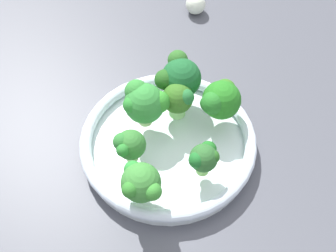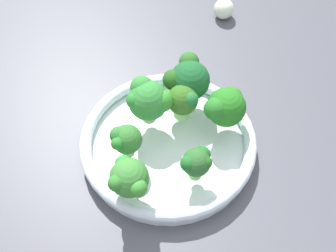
{
  "view_description": "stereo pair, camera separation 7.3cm",
  "coord_description": "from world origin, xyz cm",
  "px_view_note": "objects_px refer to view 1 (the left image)",
  "views": [
    {
      "loc": [
        -39.94,
        5.5,
        65.56
      ],
      "look_at": [
        3.9,
        3.98,
        6.61
      ],
      "focal_mm": 50.28,
      "sensor_mm": 36.0,
      "label": 1
    },
    {
      "loc": [
        -39.58,
        -1.83,
        65.56
      ],
      "look_at": [
        3.9,
        3.98,
        6.61
      ],
      "focal_mm": 50.28,
      "sensor_mm": 36.0,
      "label": 2
    }
  ],
  "objects_px": {
    "broccoli_floret_0": "(144,102)",
    "broccoli_floret_2": "(129,147)",
    "broccoli_floret_3": "(179,98)",
    "broccoli_floret_4": "(204,158)",
    "broccoli_floret_1": "(220,100)",
    "bowl": "(168,143)",
    "broccoli_floret_5": "(141,183)",
    "garlic_bulb": "(196,4)",
    "broccoli_floret_6": "(179,77)"
  },
  "relations": [
    {
      "from": "broccoli_floret_0",
      "to": "broccoli_floret_2",
      "type": "height_order",
      "value": "broccoli_floret_0"
    },
    {
      "from": "broccoli_floret_3",
      "to": "broccoli_floret_4",
      "type": "xyz_separation_m",
      "value": [
        -0.11,
        -0.03,
        -0.0
      ]
    },
    {
      "from": "broccoli_floret_1",
      "to": "bowl",
      "type": "bearing_deg",
      "value": 116.58
    },
    {
      "from": "broccoli_floret_5",
      "to": "broccoli_floret_4",
      "type": "bearing_deg",
      "value": -66.27
    },
    {
      "from": "bowl",
      "to": "broccoli_floret_2",
      "type": "height_order",
      "value": "broccoli_floret_2"
    },
    {
      "from": "broccoli_floret_1",
      "to": "garlic_bulb",
      "type": "distance_m",
      "value": 0.31
    },
    {
      "from": "bowl",
      "to": "garlic_bulb",
      "type": "height_order",
      "value": "garlic_bulb"
    },
    {
      "from": "broccoli_floret_3",
      "to": "broccoli_floret_6",
      "type": "distance_m",
      "value": 0.04
    },
    {
      "from": "broccoli_floret_1",
      "to": "garlic_bulb",
      "type": "bearing_deg",
      "value": 2.82
    },
    {
      "from": "broccoli_floret_5",
      "to": "garlic_bulb",
      "type": "distance_m",
      "value": 0.47
    },
    {
      "from": "broccoli_floret_2",
      "to": "broccoli_floret_5",
      "type": "height_order",
      "value": "broccoli_floret_5"
    },
    {
      "from": "bowl",
      "to": "broccoli_floret_0",
      "type": "xyz_separation_m",
      "value": [
        0.03,
        0.04,
        0.07
      ]
    },
    {
      "from": "broccoli_floret_0",
      "to": "broccoli_floret_6",
      "type": "relative_size",
      "value": 1.01
    },
    {
      "from": "broccoli_floret_4",
      "to": "broccoli_floret_1",
      "type": "bearing_deg",
      "value": -17.82
    },
    {
      "from": "broccoli_floret_2",
      "to": "broccoli_floret_4",
      "type": "relative_size",
      "value": 1.06
    },
    {
      "from": "broccoli_floret_1",
      "to": "broccoli_floret_6",
      "type": "relative_size",
      "value": 0.88
    },
    {
      "from": "broccoli_floret_5",
      "to": "broccoli_floret_6",
      "type": "height_order",
      "value": "broccoli_floret_6"
    },
    {
      "from": "broccoli_floret_1",
      "to": "broccoli_floret_6",
      "type": "xyz_separation_m",
      "value": [
        0.04,
        0.06,
        0.01
      ]
    },
    {
      "from": "broccoli_floret_1",
      "to": "broccoli_floret_4",
      "type": "distance_m",
      "value": 0.11
    },
    {
      "from": "broccoli_floret_0",
      "to": "broccoli_floret_1",
      "type": "bearing_deg",
      "value": -86.03
    },
    {
      "from": "broccoli_floret_6",
      "to": "broccoli_floret_5",
      "type": "bearing_deg",
      "value": 161.7
    },
    {
      "from": "broccoli_floret_0",
      "to": "broccoli_floret_1",
      "type": "height_order",
      "value": "broccoli_floret_0"
    },
    {
      "from": "broccoli_floret_2",
      "to": "broccoli_floret_5",
      "type": "distance_m",
      "value": 0.06
    },
    {
      "from": "bowl",
      "to": "broccoli_floret_6",
      "type": "xyz_separation_m",
      "value": [
        0.09,
        -0.02,
        0.06
      ]
    },
    {
      "from": "broccoli_floret_5",
      "to": "broccoli_floret_6",
      "type": "relative_size",
      "value": 0.85
    },
    {
      "from": "broccoli_floret_3",
      "to": "broccoli_floret_4",
      "type": "bearing_deg",
      "value": -164.63
    },
    {
      "from": "broccoli_floret_4",
      "to": "broccoli_floret_3",
      "type": "bearing_deg",
      "value": 15.37
    },
    {
      "from": "bowl",
      "to": "broccoli_floret_3",
      "type": "distance_m",
      "value": 0.08
    },
    {
      "from": "broccoli_floret_2",
      "to": "broccoli_floret_5",
      "type": "xyz_separation_m",
      "value": [
        -0.06,
        -0.02,
        -0.0
      ]
    },
    {
      "from": "broccoli_floret_4",
      "to": "broccoli_floret_5",
      "type": "distance_m",
      "value": 0.1
    },
    {
      "from": "broccoli_floret_3",
      "to": "garlic_bulb",
      "type": "xyz_separation_m",
      "value": [
        0.3,
        -0.05,
        -0.05
      ]
    },
    {
      "from": "broccoli_floret_1",
      "to": "broccoli_floret_2",
      "type": "xyz_separation_m",
      "value": [
        -0.09,
        0.14,
        -0.0
      ]
    },
    {
      "from": "broccoli_floret_6",
      "to": "broccoli_floret_1",
      "type": "bearing_deg",
      "value": -125.13
    },
    {
      "from": "broccoli_floret_1",
      "to": "broccoli_floret_4",
      "type": "bearing_deg",
      "value": 162.18
    },
    {
      "from": "broccoli_floret_0",
      "to": "broccoli_floret_6",
      "type": "distance_m",
      "value": 0.08
    },
    {
      "from": "bowl",
      "to": "broccoli_floret_3",
      "type": "xyz_separation_m",
      "value": [
        0.05,
        -0.02,
        0.06
      ]
    },
    {
      "from": "broccoli_floret_2",
      "to": "broccoli_floret_3",
      "type": "height_order",
      "value": "broccoli_floret_3"
    },
    {
      "from": "broccoli_floret_6",
      "to": "broccoli_floret_2",
      "type": "bearing_deg",
      "value": 148.09
    },
    {
      "from": "broccoli_floret_0",
      "to": "broccoli_floret_1",
      "type": "xyz_separation_m",
      "value": [
        0.01,
        -0.12,
        -0.01
      ]
    },
    {
      "from": "bowl",
      "to": "broccoli_floret_1",
      "type": "bearing_deg",
      "value": -63.42
    },
    {
      "from": "broccoli_floret_2",
      "to": "bowl",
      "type": "bearing_deg",
      "value": -54.24
    },
    {
      "from": "broccoli_floret_0",
      "to": "broccoli_floret_5",
      "type": "bearing_deg",
      "value": 177.47
    },
    {
      "from": "broccoli_floret_5",
      "to": "broccoli_floret_3",
      "type": "bearing_deg",
      "value": -21.82
    },
    {
      "from": "broccoli_floret_4",
      "to": "broccoli_floret_5",
      "type": "relative_size",
      "value": 0.86
    },
    {
      "from": "broccoli_floret_4",
      "to": "broccoli_floret_0",
      "type": "bearing_deg",
      "value": 41.31
    },
    {
      "from": "broccoli_floret_0",
      "to": "broccoli_floret_1",
      "type": "distance_m",
      "value": 0.12
    },
    {
      "from": "broccoli_floret_1",
      "to": "broccoli_floret_4",
      "type": "xyz_separation_m",
      "value": [
        -0.11,
        0.03,
        -0.0
      ]
    },
    {
      "from": "garlic_bulb",
      "to": "broccoli_floret_4",
      "type": "bearing_deg",
      "value": 177.31
    },
    {
      "from": "broccoli_floret_3",
      "to": "broccoli_floret_4",
      "type": "relative_size",
      "value": 1.12
    },
    {
      "from": "broccoli_floret_0",
      "to": "broccoli_floret_5",
      "type": "relative_size",
      "value": 1.19
    }
  ]
}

